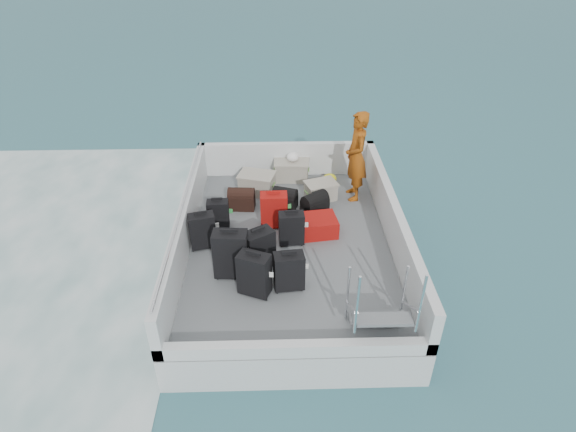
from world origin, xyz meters
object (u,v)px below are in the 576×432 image
at_px(suitcase_3, 254,275).
at_px(crate_3, 321,191).
at_px(crate_0, 257,184).
at_px(crate_1, 290,170).
at_px(suitcase_1, 202,231).
at_px(suitcase_2, 218,214).
at_px(passenger, 356,156).
at_px(suitcase_5, 274,210).
at_px(suitcase_7, 291,229).
at_px(suitcase_4, 259,250).
at_px(suitcase_0, 231,255).
at_px(suitcase_6, 289,272).
at_px(crate_2, 292,170).
at_px(suitcase_8, 313,226).

xyz_separation_m(suitcase_3, crate_3, (1.19, 2.64, -0.18)).
height_order(crate_0, crate_1, crate_0).
height_order(suitcase_1, crate_3, suitcase_1).
bearing_deg(suitcase_2, passenger, 18.84).
height_order(suitcase_5, suitcase_7, suitcase_5).
height_order(suitcase_2, crate_0, suitcase_2).
bearing_deg(suitcase_1, suitcase_2, 55.94).
height_order(suitcase_2, suitcase_7, suitcase_7).
xyz_separation_m(crate_1, crate_3, (0.56, -0.82, -0.03)).
bearing_deg(suitcase_4, suitcase_0, 171.05).
xyz_separation_m(suitcase_1, suitcase_4, (0.94, -0.56, 0.02)).
distance_m(crate_3, passenger, 0.95).
distance_m(suitcase_3, suitcase_7, 1.35).
relative_size(crate_0, crate_1, 1.02).
distance_m(suitcase_5, suitcase_6, 1.66).
relative_size(suitcase_7, crate_2, 0.92).
height_order(suitcase_4, passenger, passenger).
relative_size(suitcase_5, passenger, 0.37).
xyz_separation_m(suitcase_1, passenger, (2.72, 1.55, 0.55)).
height_order(suitcase_0, suitcase_6, suitcase_0).
bearing_deg(crate_3, suitcase_7, -113.30).
bearing_deg(suitcase_1, crate_0, 49.89).
bearing_deg(suitcase_1, crate_1, 42.29).
xyz_separation_m(suitcase_0, suitcase_1, (-0.52, 0.74, -0.08)).
bearing_deg(suitcase_1, crate_3, 21.19).
height_order(suitcase_0, suitcase_4, suitcase_0).
xyz_separation_m(suitcase_6, passenger, (1.33, 2.61, 0.56)).
bearing_deg(suitcase_3, passenger, 78.63).
xyz_separation_m(suitcase_5, suitcase_7, (0.29, -0.53, -0.03)).
xyz_separation_m(suitcase_2, crate_2, (1.36, 1.74, -0.08)).
relative_size(suitcase_1, suitcase_5, 0.98).
distance_m(suitcase_1, suitcase_6, 1.75).
bearing_deg(passenger, crate_3, -88.32).
xyz_separation_m(suitcase_2, suitcase_5, (0.97, 0.02, 0.05)).
bearing_deg(suitcase_4, suitcase_5, 46.59).
relative_size(suitcase_5, crate_0, 1.00).
xyz_separation_m(suitcase_2, passenger, (2.52, 0.99, 0.60)).
relative_size(suitcase_2, crate_2, 0.85).
bearing_deg(suitcase_6, crate_2, 79.92).
xyz_separation_m(suitcase_1, suitcase_5, (1.18, 0.59, 0.01)).
height_order(suitcase_4, suitcase_8, suitcase_4).
distance_m(suitcase_5, crate_1, 1.75).
xyz_separation_m(suitcase_6, crate_1, (0.13, 3.36, -0.11)).
distance_m(suitcase_8, passenger, 1.66).
distance_m(suitcase_5, crate_0, 1.21).
xyz_separation_m(suitcase_4, passenger, (1.78, 2.11, 0.53)).
relative_size(suitcase_6, suitcase_8, 0.78).
height_order(suitcase_3, suitcase_5, suitcase_3).
bearing_deg(crate_0, suitcase_2, -118.51).
height_order(suitcase_1, suitcase_2, suitcase_1).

